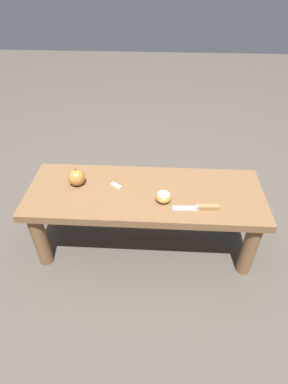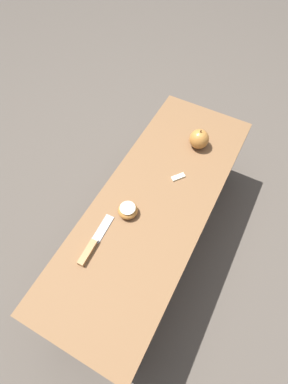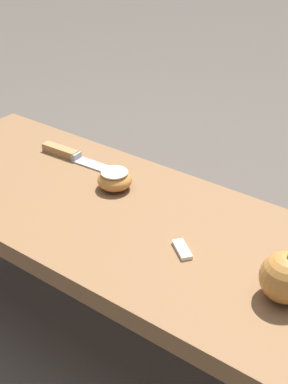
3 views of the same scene
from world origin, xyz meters
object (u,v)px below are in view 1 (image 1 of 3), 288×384
(wooden_bench, at_px, (145,202))
(apple_cut, at_px, (163,197))
(apple_whole, at_px, (77,177))
(knife, at_px, (202,207))

(wooden_bench, bearing_deg, apple_cut, 144.26)
(wooden_bench, distance_m, apple_whole, 0.37)
(apple_whole, bearing_deg, knife, 166.33)
(knife, distance_m, apple_whole, 0.64)
(wooden_bench, xyz_separation_m, apple_whole, (0.35, -0.04, 0.11))
(apple_cut, bearing_deg, wooden_bench, -35.74)
(wooden_bench, bearing_deg, knife, 157.67)
(knife, bearing_deg, apple_whole, -16.27)
(wooden_bench, relative_size, knife, 5.45)
(apple_cut, bearing_deg, apple_whole, -13.42)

